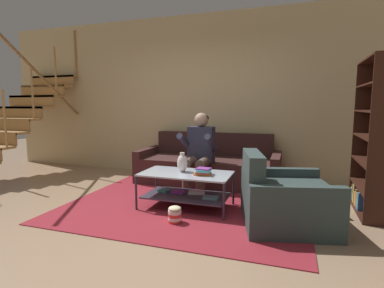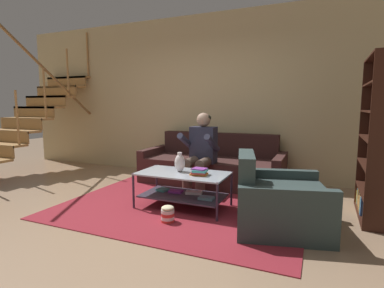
% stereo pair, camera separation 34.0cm
% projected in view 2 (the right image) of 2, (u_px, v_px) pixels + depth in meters
% --- Properties ---
extents(ground, '(16.80, 16.80, 0.00)m').
position_uv_depth(ground, '(135.00, 219.00, 3.40)').
color(ground, '#9B7C60').
extents(back_partition, '(8.40, 0.12, 2.90)m').
position_uv_depth(back_partition, '(209.00, 96.00, 5.46)').
color(back_partition, '#CBB886').
rests_on(back_partition, ground).
extents(staircase_run, '(1.08, 2.56, 2.83)m').
position_uv_depth(staircase_run, '(27.00, 117.00, 5.60)').
color(staircase_run, '#B08048').
rests_on(staircase_run, ground).
extents(couch, '(2.31, 0.93, 0.81)m').
position_uv_depth(couch, '(213.00, 167.00, 4.98)').
color(couch, '#3C2120').
rests_on(couch, ground).
extents(person_seated_center, '(0.50, 0.58, 1.18)m').
position_uv_depth(person_seated_center, '(201.00, 149.00, 4.44)').
color(person_seated_center, brown).
rests_on(person_seated_center, ground).
extents(coffee_table, '(1.12, 0.61, 0.45)m').
position_uv_depth(coffee_table, '(183.00, 185.00, 3.76)').
color(coffee_table, '#ADB7C5').
rests_on(coffee_table, ground).
extents(area_rug, '(3.00, 3.25, 0.01)m').
position_uv_depth(area_rug, '(197.00, 195.00, 4.29)').
color(area_rug, maroon).
rests_on(area_rug, ground).
extents(vase, '(0.13, 0.13, 0.25)m').
position_uv_depth(vase, '(180.00, 163.00, 3.80)').
color(vase, silver).
rests_on(vase, coffee_table).
extents(book_stack, '(0.22, 0.20, 0.09)m').
position_uv_depth(book_stack, '(199.00, 172.00, 3.61)').
color(book_stack, orange).
rests_on(book_stack, coffee_table).
extents(bookshelf, '(0.37, 0.98, 1.83)m').
position_uv_depth(bookshelf, '(384.00, 152.00, 3.37)').
color(bookshelf, '#361A12').
rests_on(bookshelf, ground).
extents(armchair, '(1.10, 1.11, 0.79)m').
position_uv_depth(armchair, '(278.00, 203.00, 3.14)').
color(armchair, '#31413F').
rests_on(armchair, ground).
extents(popcorn_tub, '(0.15, 0.15, 0.19)m').
position_uv_depth(popcorn_tub, '(168.00, 214.00, 3.30)').
color(popcorn_tub, red).
rests_on(popcorn_tub, ground).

